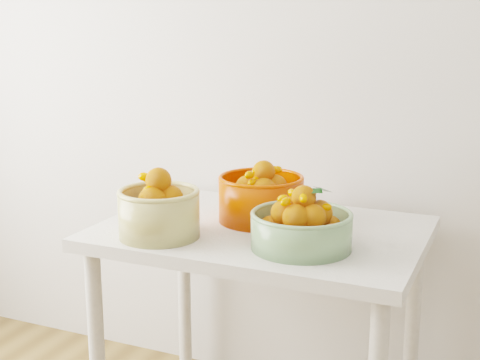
# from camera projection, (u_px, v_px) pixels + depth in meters

# --- Properties ---
(table) EXTENTS (1.00, 0.70, 0.75)m
(table) POSITION_uv_depth(u_px,v_px,m) (262.00, 256.00, 2.12)
(table) COLOR silver
(table) RESTS_ON ground
(bowl_cream) EXTENTS (0.32, 0.32, 0.21)m
(bowl_cream) POSITION_uv_depth(u_px,v_px,m) (159.00, 211.00, 1.99)
(bowl_cream) COLOR tan
(bowl_cream) RESTS_ON table
(bowl_green) EXTENTS (0.30, 0.30, 0.19)m
(bowl_green) POSITION_uv_depth(u_px,v_px,m) (301.00, 226.00, 1.89)
(bowl_green) COLOR #779C6B
(bowl_green) RESTS_ON table
(bowl_orange) EXTENTS (0.34, 0.34, 0.20)m
(bowl_orange) POSITION_uv_depth(u_px,v_px,m) (261.00, 197.00, 2.15)
(bowl_orange) COLOR #E13200
(bowl_orange) RESTS_ON table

